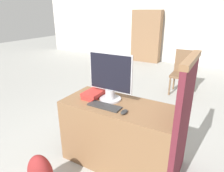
% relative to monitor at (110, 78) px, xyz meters
% --- Properties ---
extents(wall_back, '(12.00, 0.06, 2.80)m').
position_rel_monitor_xyz_m(wall_back, '(0.14, 5.12, 0.39)').
color(wall_back, beige).
rests_on(wall_back, ground_plane).
extents(desk, '(1.25, 0.56, 0.76)m').
position_rel_monitor_xyz_m(desk, '(0.14, -0.06, -0.63)').
color(desk, brown).
rests_on(desk, ground_plane).
extents(carrel_divider, '(0.07, 0.66, 1.33)m').
position_rel_monitor_xyz_m(carrel_divider, '(0.79, -0.01, -0.33)').
color(carrel_divider, '#5B1E28').
rests_on(carrel_divider, ground_plane).
extents(monitor, '(0.51, 0.24, 0.53)m').
position_rel_monitor_xyz_m(monitor, '(0.00, 0.00, 0.00)').
color(monitor, '#B7B7BC').
rests_on(monitor, desk).
extents(keyboard, '(0.36, 0.13, 0.02)m').
position_rel_monitor_xyz_m(keyboard, '(0.04, -0.18, -0.24)').
color(keyboard, '#2D2D2D').
rests_on(keyboard, desk).
extents(mouse, '(0.06, 0.11, 0.03)m').
position_rel_monitor_xyz_m(mouse, '(0.28, -0.21, -0.24)').
color(mouse, '#262626').
rests_on(mouse, desk).
extents(book_stack, '(0.18, 0.28, 0.07)m').
position_rel_monitor_xyz_m(book_stack, '(-0.21, -0.03, -0.22)').
color(book_stack, '#B72D28').
rests_on(book_stack, desk).
extents(far_chair, '(0.44, 0.44, 0.92)m').
position_rel_monitor_xyz_m(far_chair, '(0.32, 2.52, -0.51)').
color(far_chair, brown).
rests_on(far_chair, ground_plane).
extents(bookshelf_far, '(0.99, 0.32, 1.71)m').
position_rel_monitor_xyz_m(bookshelf_far, '(-1.41, 4.88, -0.15)').
color(bookshelf_far, '#846042').
rests_on(bookshelf_far, ground_plane).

